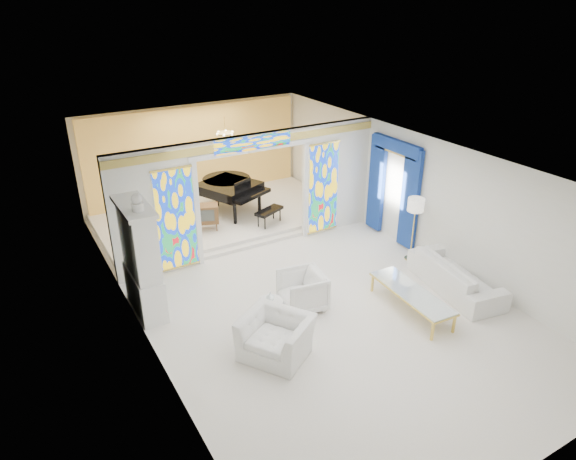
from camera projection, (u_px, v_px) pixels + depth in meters
floor at (294, 282)px, 11.76m from camera, size 12.00×12.00×0.00m
ceiling at (295, 156)px, 10.48m from camera, size 7.00×12.00×0.02m
wall_back at (194, 153)px, 15.81m from camera, size 7.00×0.02×3.00m
wall_front at (539, 393)px, 6.44m from camera, size 7.00×0.02×3.00m
wall_left at (133, 262)px, 9.53m from camera, size 0.02×12.00×3.00m
wall_right at (415, 193)px, 12.72m from camera, size 0.02×12.00×3.00m
partition_wall at (253, 188)px, 12.62m from camera, size 7.00×0.22×3.00m
stained_glass_left at (176, 220)px, 11.76m from camera, size 0.90×0.04×2.40m
stained_glass_right at (323, 188)px, 13.61m from camera, size 0.90×0.04×2.40m
stained_glass_transom at (253, 143)px, 12.04m from camera, size 2.00×0.04×0.34m
alcove_platform at (222, 216)px, 14.93m from camera, size 6.80×3.80×0.18m
gold_curtain_back at (196, 154)px, 15.71m from camera, size 6.70×0.10×2.90m
chandelier at (225, 133)px, 13.89m from camera, size 0.48×0.48×0.30m
blue_drapes at (394, 183)px, 13.19m from camera, size 0.14×1.85×2.65m
china_cabinet at (141, 261)px, 10.26m from camera, size 0.56×1.46×2.72m
armchair_left at (276, 337)px, 9.29m from camera, size 1.53×1.57×0.78m
armchair_right at (302, 291)px, 10.67m from camera, size 1.02×1.00×0.81m
sofa at (456, 275)px, 11.35m from camera, size 1.35×2.56×0.71m
side_table at (270, 310)px, 10.04m from camera, size 0.60×0.60×0.62m
vase at (270, 297)px, 9.91m from camera, size 0.19×0.19×0.18m
coffee_table at (412, 293)px, 10.54m from camera, size 0.78×2.13×0.47m
floor_lamp at (416, 208)px, 12.19m from camera, size 0.41×0.41×1.62m
grand_piano at (229, 186)px, 14.85m from camera, size 2.02×3.03×1.08m
tv_console at (207, 214)px, 13.71m from camera, size 0.72×0.61×0.71m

